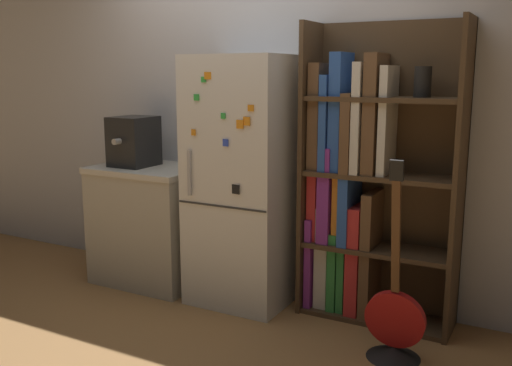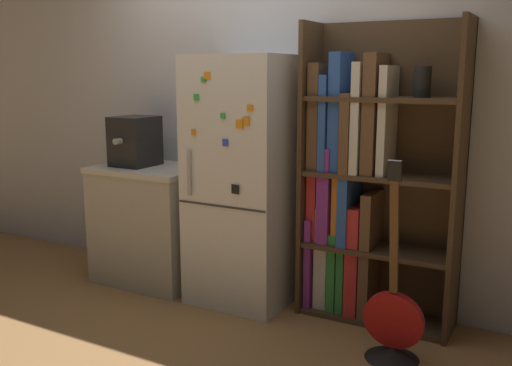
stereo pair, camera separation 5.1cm
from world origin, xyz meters
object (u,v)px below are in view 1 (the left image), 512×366
(refrigerator, at_px, (244,181))
(guitar, at_px, (394,330))
(espresso_machine, at_px, (134,141))
(bookshelf, at_px, (361,184))

(refrigerator, height_order, guitar, refrigerator)
(refrigerator, relative_size, espresso_machine, 4.53)
(refrigerator, height_order, espresso_machine, refrigerator)
(refrigerator, bearing_deg, guitar, -16.91)
(bookshelf, xyz_separation_m, guitar, (0.38, -0.50, -0.71))
(bookshelf, bearing_deg, refrigerator, -169.73)
(bookshelf, bearing_deg, espresso_machine, -174.16)
(bookshelf, relative_size, guitar, 1.66)
(bookshelf, height_order, guitar, bookshelf)
(espresso_machine, relative_size, guitar, 0.33)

